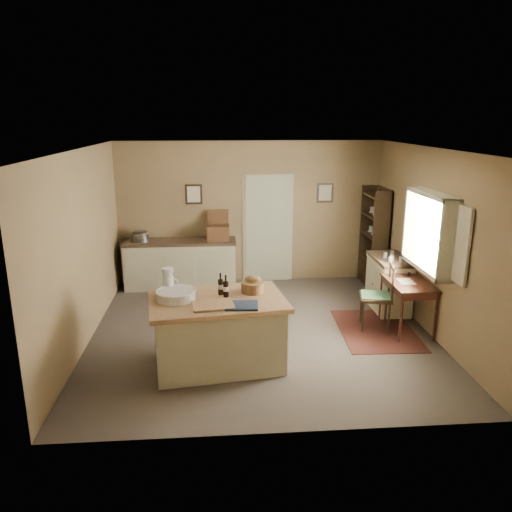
{
  "coord_description": "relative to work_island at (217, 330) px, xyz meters",
  "views": [
    {
      "loc": [
        -0.62,
        -6.89,
        3.12
      ],
      "look_at": [
        -0.06,
        0.13,
        1.15
      ],
      "focal_mm": 35.0,
      "sensor_mm": 36.0,
      "label": 1
    }
  ],
  "objects": [
    {
      "name": "ceiling",
      "position": [
        0.65,
        0.97,
        2.22
      ],
      "size": [
        5.0,
        5.0,
        0.0
      ],
      "primitive_type": "plane",
      "color": "silver",
      "rests_on": "wall_back"
    },
    {
      "name": "work_island",
      "position": [
        0.0,
        0.0,
        0.0
      ],
      "size": [
        1.83,
        1.33,
        1.2
      ],
      "rotation": [
        0.0,
        0.0,
        0.14
      ],
      "color": "#C0BC99",
      "rests_on": "ground"
    },
    {
      "name": "right_cabinet",
      "position": [
        2.85,
        1.72,
        -0.02
      ],
      "size": [
        0.54,
        0.96,
        0.99
      ],
      "color": "#C0BC99",
      "rests_on": "ground"
    },
    {
      "name": "writing_desk",
      "position": [
        2.85,
        0.89,
        0.19
      ],
      "size": [
        0.59,
        0.96,
        0.82
      ],
      "color": "black",
      "rests_on": "ground"
    },
    {
      "name": "wall_front",
      "position": [
        0.65,
        -1.53,
        0.87
      ],
      "size": [
        5.0,
        0.1,
        2.7
      ],
      "primitive_type": "cube",
      "color": "olive",
      "rests_on": "ground"
    },
    {
      "name": "desk_chair",
      "position": [
        2.39,
        0.98,
        0.02
      ],
      "size": [
        0.56,
        0.56,
        1.0
      ],
      "primitive_type": null,
      "rotation": [
        0.0,
        0.0,
        -0.22
      ],
      "color": "black",
      "rests_on": "ground"
    },
    {
      "name": "wall_left",
      "position": [
        -1.85,
        0.97,
        0.87
      ],
      "size": [
        0.1,
        5.0,
        2.7
      ],
      "primitive_type": "cube",
      "color": "olive",
      "rests_on": "ground"
    },
    {
      "name": "door",
      "position": [
        1.0,
        3.44,
        0.57
      ],
      "size": [
        0.97,
        0.06,
        2.11
      ],
      "primitive_type": "cube",
      "color": "#B0B597",
      "rests_on": "ground"
    },
    {
      "name": "sideboard",
      "position": [
        -0.67,
        3.17,
        -0.0
      ],
      "size": [
        2.09,
        0.59,
        1.18
      ],
      "color": "#C0BC99",
      "rests_on": "ground"
    },
    {
      "name": "ground",
      "position": [
        0.65,
        0.97,
        -0.48
      ],
      "size": [
        5.0,
        5.0,
        0.0
      ],
      "primitive_type": "plane",
      "color": "brown",
      "rests_on": "ground"
    },
    {
      "name": "wall_back",
      "position": [
        0.65,
        3.47,
        0.87
      ],
      "size": [
        5.0,
        0.1,
        2.7
      ],
      "primitive_type": "cube",
      "color": "olive",
      "rests_on": "ground"
    },
    {
      "name": "window",
      "position": [
        3.07,
        0.77,
        1.07
      ],
      "size": [
        0.25,
        1.99,
        1.12
      ],
      "color": "#C0BC99",
      "rests_on": "ground"
    },
    {
      "name": "rug",
      "position": [
        2.4,
        0.89,
        -0.48
      ],
      "size": [
        1.16,
        1.64,
        0.01
      ],
      "primitive_type": "cube",
      "rotation": [
        0.0,
        0.0,
        -0.04
      ],
      "color": "#4B1E16",
      "rests_on": "ground"
    },
    {
      "name": "shelving_unit",
      "position": [
        3.0,
        2.97,
        0.45
      ],
      "size": [
        0.32,
        0.84,
        1.87
      ],
      "color": "black",
      "rests_on": "ground"
    },
    {
      "name": "wall_right",
      "position": [
        3.15,
        0.97,
        0.87
      ],
      "size": [
        0.1,
        5.0,
        2.7
      ],
      "primitive_type": "cube",
      "color": "olive",
      "rests_on": "ground"
    },
    {
      "name": "framed_prints",
      "position": [
        0.85,
        3.45,
        1.24
      ],
      "size": [
        2.82,
        0.02,
        0.38
      ],
      "color": "black",
      "rests_on": "ground"
    }
  ]
}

